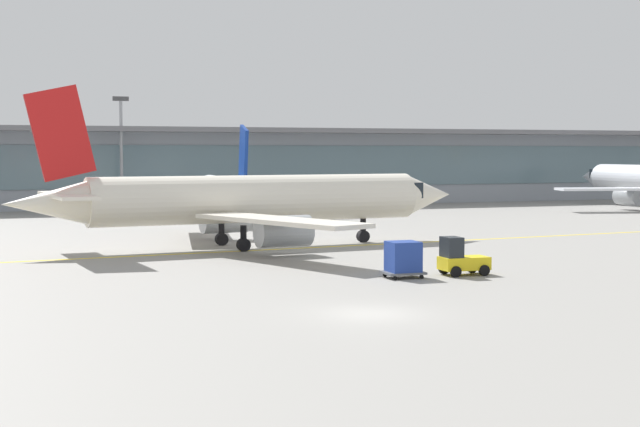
# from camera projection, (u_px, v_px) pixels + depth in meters

# --- Properties ---
(ground_plane) EXTENTS (400.00, 400.00, 0.00)m
(ground_plane) POSITION_uv_depth(u_px,v_px,m) (370.00, 313.00, 38.48)
(ground_plane) COLOR gray
(taxiway_centreline_stripe) EXTENTS (109.50, 11.21, 0.01)m
(taxiway_centreline_stripe) POSITION_uv_depth(u_px,v_px,m) (266.00, 250.00, 63.49)
(taxiway_centreline_stripe) COLOR yellow
(taxiway_centreline_stripe) RESTS_ON ground_plane
(terminal_concourse) EXTENTS (211.95, 11.00, 9.60)m
(terminal_concourse) POSITION_uv_depth(u_px,v_px,m) (120.00, 167.00, 111.59)
(terminal_concourse) COLOR #8C939E
(terminal_concourse) RESTS_ON ground_plane
(gate_airplane_1) EXTENTS (25.45, 27.46, 9.09)m
(gate_airplane_1) POSITION_uv_depth(u_px,v_px,m) (224.00, 192.00, 91.99)
(gate_airplane_1) COLOR white
(gate_airplane_1) RESTS_ON ground_plane
(taxiing_regional_jet) EXTENTS (33.18, 30.70, 10.98)m
(taxiing_regional_jet) POSITION_uv_depth(u_px,v_px,m) (252.00, 200.00, 64.98)
(taxiing_regional_jet) COLOR silver
(taxiing_regional_jet) RESTS_ON ground_plane
(baggage_tug) EXTENTS (2.62, 1.66, 2.10)m
(baggage_tug) POSITION_uv_depth(u_px,v_px,m) (460.00, 259.00, 50.38)
(baggage_tug) COLOR yellow
(baggage_tug) RESTS_ON ground_plane
(cargo_dolly_lead) EXTENTS (2.13, 1.64, 1.94)m
(cargo_dolly_lead) POSITION_uv_depth(u_px,v_px,m) (403.00, 258.00, 49.30)
(cargo_dolly_lead) COLOR #595B60
(cargo_dolly_lead) RESTS_ON ground_plane
(apron_light_mast_1) EXTENTS (1.80, 0.36, 12.94)m
(apron_light_mast_1) POSITION_uv_depth(u_px,v_px,m) (121.00, 148.00, 105.44)
(apron_light_mast_1) COLOR gray
(apron_light_mast_1) RESTS_ON ground_plane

